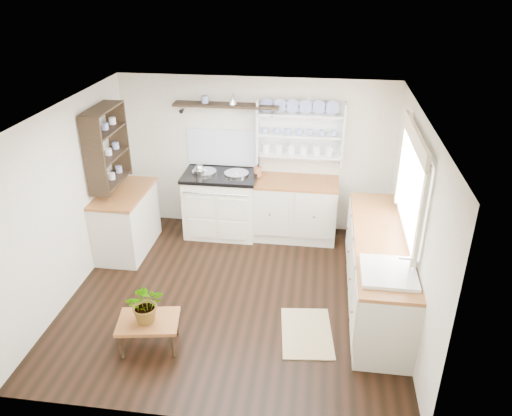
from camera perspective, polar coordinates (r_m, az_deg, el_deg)
The scene contains 19 objects.
floor at distance 6.30m, azimuth -2.42°, elevation -9.88°, with size 4.00×3.80×0.01m, color black.
wall_back at distance 7.42m, azimuth -0.03°, elevation 6.06°, with size 4.00×0.02×2.30m, color beige.
wall_right at distance 5.72m, azimuth 17.51°, elevation -1.72°, with size 0.02×3.80×2.30m, color beige.
wall_left at distance 6.35m, azimuth -20.70°, elevation 0.63°, with size 0.02×3.80×2.30m, color beige.
ceiling at distance 5.28m, azimuth -2.90°, elevation 10.69°, with size 4.00×3.80×0.01m, color white.
window at distance 5.67m, azimuth 17.35°, elevation 2.72°, with size 0.08×1.55×1.22m.
aga_cooker at distance 7.46m, azimuth -3.98°, elevation 0.58°, with size 1.08×0.75×0.99m.
back_cabinets at distance 7.37m, azimuth 4.28°, elevation -0.02°, with size 1.27×0.63×0.90m.
right_cabinets at distance 6.10m, azimuth 13.71°, elevation -6.86°, with size 0.62×2.43×0.90m.
belfast_sink at distance 5.29m, azimuth 14.75°, elevation -8.18°, with size 0.55×0.60×0.45m.
left_cabinets at distance 7.24m, azimuth -14.60°, elevation -1.36°, with size 0.62×1.13×0.90m.
plate_rack at distance 7.20m, azimuth 5.11°, elevation 8.72°, with size 1.20×0.22×0.90m.
high_shelf at distance 7.14m, azimuth -3.42°, elevation 11.58°, with size 1.50×0.29×0.16m.
left_shelving at distance 6.88m, azimuth -16.71°, elevation 6.80°, with size 0.28×0.80×1.05m, color black.
kettle at distance 7.19m, azimuth -6.49°, elevation 4.18°, with size 0.16×0.16×0.20m, color silver, non-canonical shape.
utensil_crock at distance 7.27m, azimuth 0.20°, elevation 4.18°, with size 0.12×0.12×0.14m, color #995438.
center_table at distance 5.51m, azimuth -12.19°, elevation -12.78°, with size 0.70×0.55×0.34m.
potted_plant at distance 5.35m, azimuth -12.46°, elevation -10.60°, with size 0.39×0.34×0.43m, color #3F7233.
floor_rug at distance 5.76m, azimuth 5.81°, elevation -14.01°, with size 0.55×0.85×0.02m, color #9C865B.
Camera 1 is at (0.95, -5.00, 3.72)m, focal length 35.00 mm.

